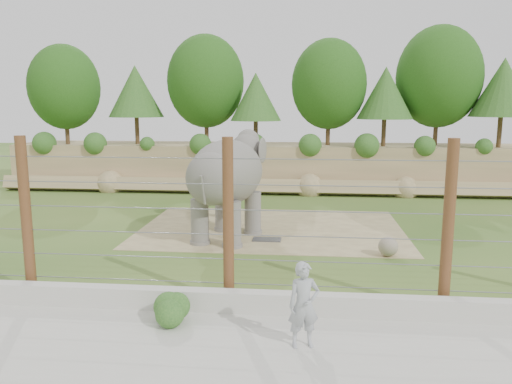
# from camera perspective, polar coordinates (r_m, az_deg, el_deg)

# --- Properties ---
(ground) EXTENTS (90.00, 90.00, 0.00)m
(ground) POSITION_cam_1_polar(r_m,az_deg,el_deg) (16.56, -0.70, -6.64)
(ground) COLOR #31571E
(ground) RESTS_ON ground
(back_embankment) EXTENTS (30.00, 5.52, 8.77)m
(back_embankment) POSITION_cam_1_polar(r_m,az_deg,el_deg) (28.49, 3.37, 8.34)
(back_embankment) COLOR #877851
(back_embankment) RESTS_ON ground
(dirt_patch) EXTENTS (10.00, 7.00, 0.02)m
(dirt_patch) POSITION_cam_1_polar(r_m,az_deg,el_deg) (19.40, 1.77, -4.15)
(dirt_patch) COLOR #8B7851
(dirt_patch) RESTS_ON ground
(drain_grate) EXTENTS (1.00, 0.60, 0.03)m
(drain_grate) POSITION_cam_1_polar(r_m,az_deg,el_deg) (17.71, 1.26, -5.43)
(drain_grate) COLOR #262628
(drain_grate) RESTS_ON dirt_patch
(elephant) EXTENTS (3.04, 4.92, 3.70)m
(elephant) POSITION_cam_1_polar(r_m,az_deg,el_deg) (17.57, -3.33, 0.50)
(elephant) COLOR #68635C
(elephant) RESTS_ON ground
(stone_ball) EXTENTS (0.62, 0.62, 0.62)m
(stone_ball) POSITION_cam_1_polar(r_m,az_deg,el_deg) (16.30, 14.87, -6.05)
(stone_ball) COLOR #7B715C
(stone_ball) RESTS_ON dirt_patch
(retaining_wall) EXTENTS (26.00, 0.35, 0.50)m
(retaining_wall) POSITION_cam_1_polar(r_m,az_deg,el_deg) (11.80, -3.49, -12.33)
(retaining_wall) COLOR beige
(retaining_wall) RESTS_ON ground
(walkway) EXTENTS (26.00, 4.00, 0.01)m
(walkway) POSITION_cam_1_polar(r_m,az_deg,el_deg) (10.11, -5.37, -17.84)
(walkway) COLOR beige
(walkway) RESTS_ON ground
(barrier_fence) EXTENTS (20.26, 0.26, 4.00)m
(barrier_fence) POSITION_cam_1_polar(r_m,az_deg,el_deg) (11.73, -3.19, -3.46)
(barrier_fence) COLOR #552B16
(barrier_fence) RESTS_ON ground
(walkway_shrub) EXTENTS (0.67, 0.67, 0.67)m
(walkway_shrub) POSITION_cam_1_polar(r_m,az_deg,el_deg) (11.24, -9.34, -13.08)
(walkway_shrub) COLOR #24511F
(walkway_shrub) RESTS_ON walkway
(zookeeper) EXTENTS (0.72, 0.57, 1.72)m
(zookeeper) POSITION_cam_1_polar(r_m,az_deg,el_deg) (10.00, 5.48, -12.73)
(zookeeper) COLOR silver
(zookeeper) RESTS_ON walkway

